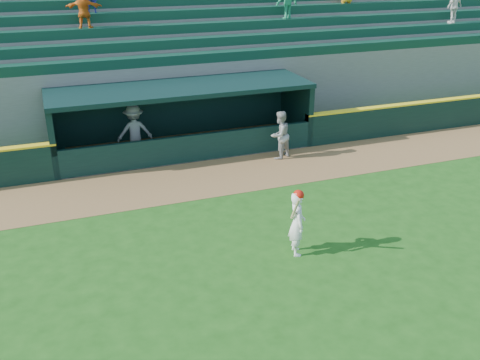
% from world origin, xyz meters
% --- Properties ---
extents(ground, '(120.00, 120.00, 0.00)m').
position_xyz_m(ground, '(0.00, 0.00, 0.00)').
color(ground, '#1C4D13').
rests_on(ground, ground).
extents(warning_track, '(40.00, 3.00, 0.01)m').
position_xyz_m(warning_track, '(0.00, 4.90, 0.01)').
color(warning_track, brown).
rests_on(warning_track, ground).
extents(field_wall_right, '(15.50, 0.30, 1.20)m').
position_xyz_m(field_wall_right, '(12.25, 6.55, 0.60)').
color(field_wall_right, black).
rests_on(field_wall_right, ground).
extents(wall_stripe_right, '(15.50, 0.32, 0.06)m').
position_xyz_m(wall_stripe_right, '(12.25, 6.55, 1.23)').
color(wall_stripe_right, yellow).
rests_on(wall_stripe_right, field_wall_right).
extents(dugout_player_front, '(1.05, 0.96, 1.75)m').
position_xyz_m(dugout_player_front, '(3.05, 5.77, 0.87)').
color(dugout_player_front, '#979692').
rests_on(dugout_player_front, ground).
extents(dugout_player_inside, '(1.27, 0.76, 1.92)m').
position_xyz_m(dugout_player_inside, '(-1.79, 7.70, 0.96)').
color(dugout_player_inside, gray).
rests_on(dugout_player_inside, ground).
extents(dugout, '(9.40, 2.80, 2.46)m').
position_xyz_m(dugout, '(0.00, 8.00, 1.36)').
color(dugout, slate).
rests_on(dugout, ground).
extents(stands, '(34.50, 6.25, 7.51)m').
position_xyz_m(stands, '(-0.01, 12.57, 2.40)').
color(stands, slate).
rests_on(stands, ground).
extents(batter_at_plate, '(0.52, 0.82, 1.74)m').
position_xyz_m(batter_at_plate, '(0.77, -0.36, 0.87)').
color(batter_at_plate, white).
rests_on(batter_at_plate, ground).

